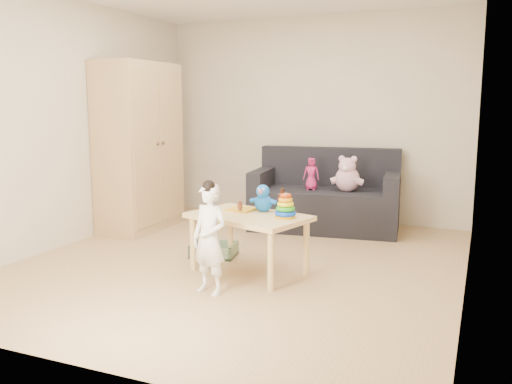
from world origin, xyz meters
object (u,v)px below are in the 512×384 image
at_px(sofa, 325,209).
at_px(toddler, 210,240).
at_px(wardrobe, 139,147).
at_px(play_table, 249,244).

distance_m(sofa, toddler, 2.55).
xyz_separation_m(sofa, toddler, (-0.23, -2.54, 0.19)).
height_order(wardrobe, toddler, wardrobe).
bearing_deg(play_table, sofa, 85.39).
bearing_deg(play_table, toddler, -97.18).
height_order(wardrobe, sofa, wardrobe).
height_order(wardrobe, play_table, wardrobe).
relative_size(wardrobe, toddler, 2.28).
distance_m(wardrobe, play_table, 2.32).
distance_m(wardrobe, toddler, 2.57).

